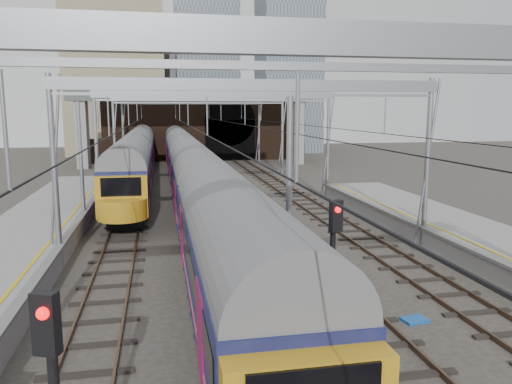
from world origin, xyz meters
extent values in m
plane|color=#38332D|center=(0.00, 0.00, 0.00)|extent=(160.00, 160.00, 0.00)
cube|color=slate|center=(-8.15, 2.50, 1.05)|extent=(0.35, 55.00, 0.12)
cube|color=gold|center=(-8.65, 2.50, 1.11)|extent=(0.12, 55.00, 0.01)
cube|color=#4C3828|center=(-6.72, 15.00, 0.09)|extent=(0.08, 80.00, 0.16)
cube|color=#4C3828|center=(-5.28, 15.00, 0.09)|extent=(0.08, 80.00, 0.16)
cube|color=black|center=(-6.00, 15.00, 0.01)|extent=(2.40, 80.00, 0.14)
cube|color=#4C3828|center=(-2.72, 15.00, 0.09)|extent=(0.08, 80.00, 0.16)
cube|color=#4C3828|center=(-1.28, 15.00, 0.09)|extent=(0.08, 80.00, 0.16)
cube|color=black|center=(-2.00, 15.00, 0.01)|extent=(2.40, 80.00, 0.14)
cube|color=#4C3828|center=(1.28, 15.00, 0.09)|extent=(0.08, 80.00, 0.16)
cube|color=#4C3828|center=(2.72, 15.00, 0.09)|extent=(0.08, 80.00, 0.16)
cube|color=black|center=(2.00, 15.00, 0.01)|extent=(2.40, 80.00, 0.14)
cube|color=#4C3828|center=(5.28, 15.00, 0.09)|extent=(0.08, 80.00, 0.16)
cube|color=#4C3828|center=(6.72, 15.00, 0.09)|extent=(0.08, 80.00, 0.16)
cube|color=black|center=(6.00, 15.00, 0.01)|extent=(2.40, 80.00, 0.14)
cube|color=gray|center=(0.00, -6.00, 7.60)|extent=(16.80, 0.28, 0.50)
cylinder|color=gray|center=(-8.20, 8.00, 4.00)|extent=(0.24, 0.24, 8.00)
cylinder|color=gray|center=(8.20, 8.00, 4.00)|extent=(0.24, 0.24, 8.00)
cube|color=gray|center=(0.00, 8.00, 7.60)|extent=(16.80, 0.28, 0.50)
cylinder|color=gray|center=(-8.20, 22.00, 4.00)|extent=(0.24, 0.24, 8.00)
cylinder|color=gray|center=(8.20, 22.00, 4.00)|extent=(0.24, 0.24, 8.00)
cube|color=gray|center=(0.00, 22.00, 7.60)|extent=(16.80, 0.28, 0.50)
cylinder|color=gray|center=(-8.20, 36.00, 4.00)|extent=(0.24, 0.24, 8.00)
cylinder|color=gray|center=(8.20, 36.00, 4.00)|extent=(0.24, 0.24, 8.00)
cube|color=gray|center=(0.00, 36.00, 7.60)|extent=(16.80, 0.28, 0.50)
cylinder|color=gray|center=(-8.20, 48.00, 4.00)|extent=(0.24, 0.24, 8.00)
cylinder|color=gray|center=(8.20, 48.00, 4.00)|extent=(0.24, 0.24, 8.00)
cube|color=gray|center=(0.00, 48.00, 7.60)|extent=(16.80, 0.28, 0.50)
cube|color=black|center=(-6.00, 15.00, 5.50)|extent=(0.03, 80.00, 0.03)
cube|color=black|center=(-2.00, 15.00, 5.50)|extent=(0.03, 80.00, 0.03)
cube|color=black|center=(2.00, 15.00, 5.50)|extent=(0.03, 80.00, 0.03)
cube|color=black|center=(6.00, 15.00, 5.50)|extent=(0.03, 80.00, 0.03)
cube|color=#322016|center=(2.00, 52.00, 4.50)|extent=(26.00, 2.00, 9.00)
cube|color=black|center=(5.00, 50.98, 2.60)|extent=(6.50, 0.10, 5.20)
cylinder|color=black|center=(5.00, 50.98, 5.20)|extent=(6.50, 0.10, 6.50)
cube|color=#322016|center=(-10.00, 51.00, 1.50)|extent=(6.00, 1.50, 3.00)
cube|color=gray|center=(-12.50, 46.00, 4.10)|extent=(1.20, 2.50, 8.20)
cube|color=gray|center=(12.50, 46.00, 4.10)|extent=(1.20, 2.50, 8.20)
cube|color=#4F5951|center=(0.00, 46.00, 8.20)|extent=(28.00, 3.00, 1.40)
cube|color=gray|center=(0.00, 46.00, 9.10)|extent=(28.00, 3.00, 0.30)
cube|color=tan|center=(-10.00, 66.00, 11.00)|extent=(14.00, 12.00, 22.00)
cube|color=#4C5660|center=(4.00, 72.00, 16.00)|extent=(10.00, 10.00, 32.00)
cube|color=gray|center=(-2.00, 80.00, 9.00)|extent=(18.00, 14.00, 18.00)
cube|color=black|center=(-2.00, 23.50, 0.35)|extent=(2.04, 60.48, 0.70)
cube|color=#121741|center=(-2.00, 23.50, 2.16)|extent=(2.59, 60.48, 2.32)
cylinder|color=slate|center=(-2.00, 23.50, 3.32)|extent=(2.54, 59.98, 2.54)
cube|color=black|center=(-2.00, 23.50, 2.53)|extent=(2.61, 59.28, 0.69)
cube|color=#D44260|center=(-2.00, 23.50, 1.51)|extent=(2.61, 59.48, 0.11)
cube|color=black|center=(-6.00, 44.48, 0.35)|extent=(2.11, 62.64, 0.70)
cube|color=#121741|center=(-6.00, 44.48, 2.20)|extent=(2.69, 62.64, 2.40)
cylinder|color=slate|center=(-6.00, 44.48, 3.40)|extent=(2.63, 62.14, 2.63)
cube|color=black|center=(-6.00, 44.48, 2.58)|extent=(2.71, 61.44, 0.72)
cube|color=#D44260|center=(-6.00, 44.48, 1.53)|extent=(2.71, 61.64, 0.12)
cube|color=#BB8818|center=(-6.00, 13.01, 2.10)|extent=(2.63, 0.60, 2.20)
cube|color=black|center=(-6.00, 12.84, 2.68)|extent=(2.02, 0.08, 0.96)
cube|color=black|center=(-5.43, -7.01, 4.00)|extent=(0.36, 0.28, 0.80)
sphere|color=red|center=(-5.43, -7.13, 4.18)|extent=(0.16, 0.16, 0.16)
cylinder|color=black|center=(0.23, -1.50, 2.13)|extent=(0.14, 0.14, 4.25)
cube|color=black|center=(0.23, -1.68, 3.99)|extent=(0.35, 0.25, 0.80)
sphere|color=red|center=(0.23, -1.80, 4.16)|extent=(0.16, 0.16, 0.16)
cube|color=#1652A8|center=(0.06, 7.04, 0.05)|extent=(0.82, 0.60, 0.09)
cube|color=#1652A8|center=(-2.24, 5.83, 0.04)|extent=(0.78, 0.59, 0.09)
cube|color=#1652A8|center=(3.72, 0.45, 0.05)|extent=(0.85, 0.66, 0.09)
camera|label=1|loc=(-4.00, -13.14, 6.59)|focal=35.00mm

